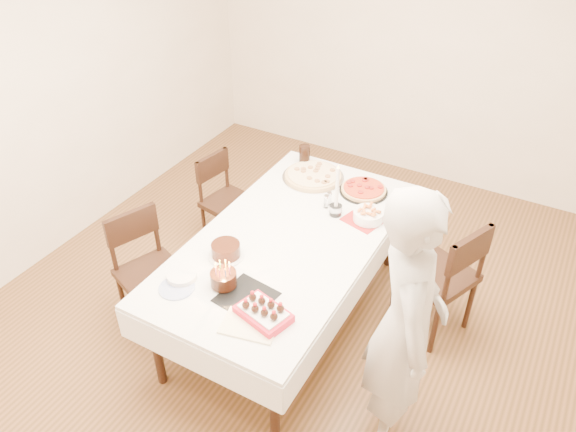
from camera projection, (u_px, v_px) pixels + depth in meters
The scene contains 22 objects.
floor at pixel (298, 318), 4.25m from camera, with size 5.00×5.00×0.00m, color #51371B.
wall_back at pixel (428, 45), 5.22m from camera, with size 4.50×0.04×2.70m, color beige.
wall_left at pixel (45, 92), 4.35m from camera, with size 0.04×5.00×2.70m, color beige.
dining_table at pixel (288, 279), 4.05m from camera, with size 1.14×2.14×0.75m, color white.
chair_right_savory at pixel (437, 275), 3.93m from camera, with size 0.49×0.49×0.97m, color black, non-canonical shape.
chair_left_savory at pixel (230, 203), 4.77m from camera, with size 0.42×0.42×0.83m, color black, non-canonical shape.
chair_left_dessert at pixel (152, 275), 3.97m from camera, with size 0.46×0.46×0.90m, color black, non-canonical shape.
person at pixel (406, 325), 3.02m from camera, with size 0.63×0.42×1.74m, color beige.
pizza_white at pixel (313, 176), 4.45m from camera, with size 0.49×0.49×0.04m, color beige.
pizza_pepperoni at pixel (364, 189), 4.28m from camera, with size 0.37×0.37×0.04m, color red.
red_placemat at pixel (364, 219), 4.01m from camera, with size 0.26×0.26×0.01m, color #B21E1E.
pasta_bowl at pixel (368, 215), 3.97m from camera, with size 0.22×0.22×0.07m, color white.
taper_candle at pixel (337, 190), 3.93m from camera, with size 0.09×0.09×0.42m, color white.
shaker_pair at pixel (326, 201), 4.10m from camera, with size 0.09×0.09×0.11m, color white, non-canonical shape.
cola_glass at pixel (304, 155), 4.59m from camera, with size 0.09×0.09×0.17m, color black.
layer_cake at pixel (226, 250), 3.65m from camera, with size 0.24×0.24×0.10m, color #33160C.
cake_board at pixel (246, 297), 3.36m from camera, with size 0.31×0.31×0.01m, color black.
birthday_cake at pixel (223, 274), 3.39m from camera, with size 0.16×0.16×0.16m, color #321A0D.
strawberry_box at pixel (263, 313), 3.21m from camera, with size 0.31×0.21×0.08m, color red, non-canonical shape.
box_lid at pixel (250, 326), 3.18m from camera, with size 0.32×0.21×0.03m, color beige.
plate_stack at pixel (182, 276), 3.49m from camera, with size 0.19×0.19×0.04m, color white.
china_plate at pixel (177, 288), 3.42m from camera, with size 0.22×0.22×0.01m, color white.
Camera 1 is at (1.40, -2.64, 3.12)m, focal length 35.00 mm.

